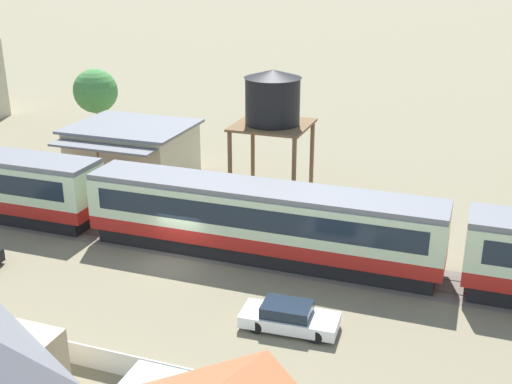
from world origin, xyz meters
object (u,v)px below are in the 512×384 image
at_px(water_tower, 273,101).
at_px(parked_car_white, 289,317).
at_px(yard_tree_0, 95,91).
at_px(passenger_train, 265,219).
at_px(station_building, 133,151).

xyz_separation_m(water_tower, parked_car_white, (5.56, -14.22, -6.52)).
xyz_separation_m(water_tower, yard_tree_0, (-19.57, 9.48, -2.52)).
xyz_separation_m(passenger_train, yard_tree_0, (-21.70, 17.18, 2.26)).
distance_m(station_building, yard_tree_0, 11.08).
height_order(station_building, water_tower, water_tower).
bearing_deg(water_tower, passenger_train, -74.51).
bearing_deg(water_tower, parked_car_white, -68.66).
relative_size(water_tower, parked_car_white, 2.03).
height_order(water_tower, parked_car_white, water_tower).
distance_m(water_tower, parked_car_white, 16.60).
height_order(passenger_train, yard_tree_0, yard_tree_0).
height_order(station_building, parked_car_white, station_building).
distance_m(passenger_train, parked_car_white, 7.57).
distance_m(parked_car_white, yard_tree_0, 34.77).
height_order(passenger_train, water_tower, water_tower).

